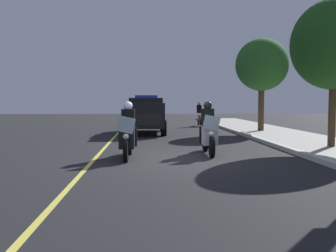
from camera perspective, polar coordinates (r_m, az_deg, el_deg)
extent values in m
plane|color=black|center=(11.14, 0.34, -5.01)|extent=(80.00, 80.00, 0.00)
cube|color=#B7B5AD|center=(12.13, 20.38, -4.17)|extent=(48.00, 0.24, 0.15)
cube|color=#E0D14C|center=(11.23, -11.32, -5.00)|extent=(48.00, 0.12, 0.01)
cylinder|color=black|center=(10.45, -6.58, -3.86)|extent=(0.64, 0.14, 0.64)
cylinder|color=black|center=(11.93, -5.99, -2.89)|extent=(0.64, 0.16, 0.64)
cube|color=black|center=(11.13, -6.28, -1.82)|extent=(1.21, 0.47, 0.56)
ellipsoid|color=black|center=(11.06, -6.32, -0.30)|extent=(0.57, 0.33, 0.24)
cube|color=silver|center=(10.47, -6.56, 0.18)|extent=(0.07, 0.56, 0.53)
sphere|color=#F9F4CC|center=(10.44, -6.57, -1.65)|extent=(0.17, 0.17, 0.17)
sphere|color=red|center=(10.62, -7.36, -0.16)|extent=(0.09, 0.09, 0.09)
sphere|color=#1933F2|center=(10.60, -5.64, -0.15)|extent=(0.09, 0.09, 0.09)
cube|color=black|center=(11.32, -6.22, 1.11)|extent=(0.29, 0.41, 0.60)
cube|color=black|center=(11.29, -5.21, -1.74)|extent=(0.18, 0.14, 0.56)
cube|color=black|center=(11.32, -7.23, -1.74)|extent=(0.18, 0.14, 0.56)
sphere|color=silver|center=(11.29, -6.24, 3.13)|extent=(0.28, 0.28, 0.28)
cylinder|color=black|center=(11.30, 6.83, -3.28)|extent=(0.64, 0.14, 0.64)
cylinder|color=black|center=(12.77, 5.80, -2.45)|extent=(0.64, 0.16, 0.64)
cube|color=silver|center=(11.99, 6.31, -1.42)|extent=(1.21, 0.47, 0.56)
ellipsoid|color=silver|center=(11.91, 6.35, -0.01)|extent=(0.57, 0.33, 0.24)
cube|color=silver|center=(11.33, 6.78, 0.45)|extent=(0.07, 0.56, 0.53)
sphere|color=#F9F4CC|center=(11.30, 6.81, -1.24)|extent=(0.17, 0.17, 0.17)
sphere|color=red|center=(11.44, 5.89, 0.14)|extent=(0.09, 0.09, 0.09)
sphere|color=#1933F2|center=(11.49, 7.47, 0.14)|extent=(0.09, 0.09, 0.09)
cube|color=black|center=(12.17, 6.17, 1.30)|extent=(0.29, 0.41, 0.60)
cube|color=black|center=(12.18, 7.13, -1.34)|extent=(0.18, 0.14, 0.56)
cube|color=black|center=(12.13, 5.26, -1.36)|extent=(0.18, 0.14, 0.56)
sphere|color=black|center=(12.14, 6.20, 3.18)|extent=(0.28, 0.28, 0.28)
cube|color=black|center=(19.77, -3.39, 1.82)|extent=(4.95, 2.02, 1.24)
cube|color=black|center=(20.06, -3.38, 3.85)|extent=(2.44, 1.81, 0.36)
cube|color=#2633D8|center=(19.86, -3.40, 4.60)|extent=(0.31, 1.21, 0.14)
cube|color=black|center=(17.38, -3.59, 1.08)|extent=(0.16, 1.62, 0.56)
cylinder|color=black|center=(18.26, -0.68, -0.29)|extent=(0.81, 0.30, 0.80)
cylinder|color=black|center=(18.31, -6.33, -0.30)|extent=(0.81, 0.30, 0.80)
cylinder|color=black|center=(21.35, -0.87, 0.31)|extent=(0.81, 0.30, 0.80)
cylinder|color=black|center=(21.39, -5.69, 0.30)|extent=(0.81, 0.30, 0.80)
cylinder|color=black|center=(24.76, 5.02, 0.62)|extent=(0.66, 0.06, 0.66)
cylinder|color=black|center=(25.85, 4.73, 0.75)|extent=(0.66, 0.06, 0.66)
cube|color=red|center=(25.29, 4.88, 1.30)|extent=(1.00, 0.08, 0.36)
cube|color=black|center=(25.32, 4.87, 2.66)|extent=(0.25, 0.33, 0.56)
sphere|color=tan|center=(25.29, 4.88, 3.52)|extent=(0.22, 0.22, 0.22)
cylinder|color=#42301E|center=(14.38, 24.17, 1.90)|extent=(0.26, 0.26, 2.43)
ellipsoid|color=#1E4C19|center=(14.51, 24.43, 11.50)|extent=(3.02, 3.02, 3.20)
cylinder|color=#4C3823|center=(20.97, 14.28, 2.71)|extent=(0.33, 0.33, 2.49)
ellipsoid|color=#286023|center=(21.07, 14.39, 9.23)|extent=(2.88, 2.88, 2.87)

